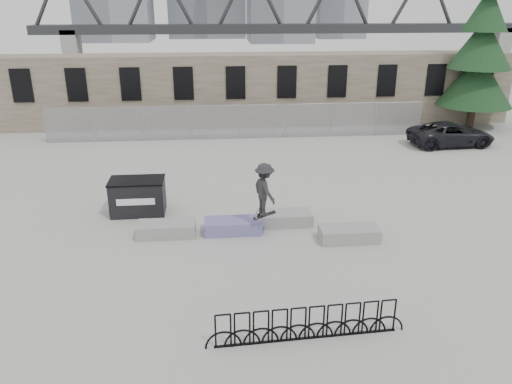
% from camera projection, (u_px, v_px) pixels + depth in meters
% --- Properties ---
extents(ground, '(120.00, 120.00, 0.00)m').
position_uv_depth(ground, '(258.00, 229.00, 17.95)').
color(ground, '#A4A49F').
rests_on(ground, ground).
extents(stone_wall, '(36.00, 2.58, 4.50)m').
position_uv_depth(stone_wall, '(235.00, 90.00, 32.23)').
color(stone_wall, '#6A604E').
rests_on(stone_wall, ground).
extents(chainlink_fence, '(22.06, 0.06, 2.02)m').
position_uv_depth(chainlink_fence, '(238.00, 121.00, 29.19)').
color(chainlink_fence, gray).
rests_on(chainlink_fence, ground).
extents(planter_far_left, '(2.00, 0.90, 0.47)m').
position_uv_depth(planter_far_left, '(166.00, 229.00, 17.35)').
color(planter_far_left, '#999997').
rests_on(planter_far_left, ground).
extents(planter_center_left, '(2.00, 0.90, 0.47)m').
position_uv_depth(planter_center_left, '(233.00, 225.00, 17.59)').
color(planter_center_left, '#3C359F').
rests_on(planter_center_left, ground).
extents(planter_center_right, '(2.00, 0.90, 0.47)m').
position_uv_depth(planter_center_right, '(284.00, 218.00, 18.22)').
color(planter_center_right, '#999997').
rests_on(planter_center_right, ground).
extents(planter_offset, '(2.00, 0.90, 0.47)m').
position_uv_depth(planter_offset, '(349.00, 233.00, 17.00)').
color(planter_offset, '#999997').
rests_on(planter_offset, ground).
extents(dumpster, '(2.07, 1.27, 1.36)m').
position_uv_depth(dumpster, '(138.00, 196.00, 19.03)').
color(dumpster, black).
rests_on(dumpster, ground).
extents(bike_rack, '(4.93, 0.36, 0.90)m').
position_uv_depth(bike_rack, '(307.00, 324.00, 11.96)').
color(bike_rack, black).
rests_on(bike_rack, ground).
extents(spruce_tree, '(4.61, 4.61, 11.50)m').
position_uv_depth(spruce_tree, '(481.00, 52.00, 30.66)').
color(spruce_tree, '#38281E').
rests_on(spruce_tree, ground).
extents(truss_bridge, '(70.00, 3.00, 9.80)m').
position_uv_depth(truss_bridge, '(294.00, 27.00, 68.39)').
color(truss_bridge, '#2D3033').
rests_on(truss_bridge, ground).
extents(suv, '(4.85, 2.47, 1.31)m').
position_uv_depth(suv, '(451.00, 134.00, 27.96)').
color(suv, black).
rests_on(suv, ground).
extents(skateboarder, '(1.07, 1.35, 1.97)m').
position_uv_depth(skateboarder, '(265.00, 190.00, 16.67)').
color(skateboarder, '#27272A').
rests_on(skateboarder, ground).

